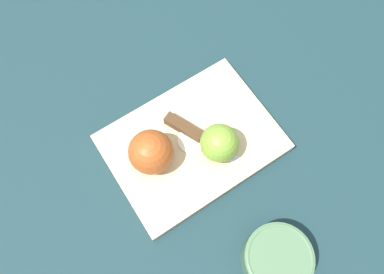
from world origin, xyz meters
TOP-DOWN VIEW (x-y plane):
  - ground_plane at (0.00, 0.00)m, footprint 4.00×4.00m
  - cutting_board at (0.00, 0.00)m, footprint 0.31×0.23m
  - apple_half_left at (-0.08, 0.01)m, footprint 0.08×0.08m
  - apple_half_right at (0.03, -0.04)m, footprint 0.07×0.07m
  - knife at (0.00, 0.02)m, footprint 0.08×0.15m
  - apple_slice at (-0.00, -0.00)m, footprint 0.05×0.05m
  - bowl at (-0.00, -0.25)m, footprint 0.11×0.11m

SIDE VIEW (x-z plane):
  - ground_plane at x=0.00m, z-range 0.00..0.00m
  - cutting_board at x=0.00m, z-range 0.00..0.02m
  - apple_slice at x=0.00m, z-range 0.02..0.03m
  - knife at x=0.00m, z-range 0.02..0.04m
  - bowl at x=0.00m, z-range 0.00..0.06m
  - apple_half_right at x=0.03m, z-range 0.02..0.09m
  - apple_half_left at x=-0.08m, z-range 0.02..0.10m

